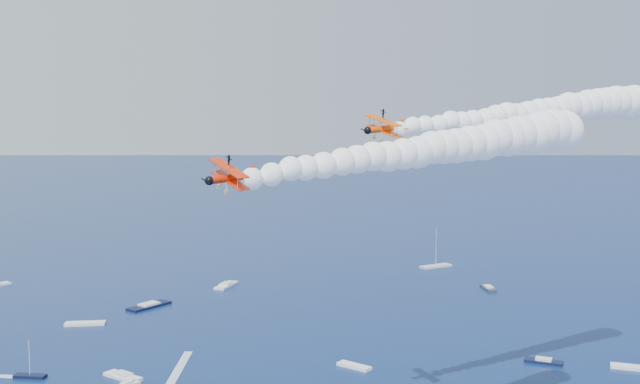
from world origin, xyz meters
TOP-DOWN VIEW (x-y plane):
  - biplane_lead at (13.34, 20.34)m, footprint 8.04×9.49m
  - biplane_trail at (-22.12, 1.58)m, footprint 7.54×8.87m
  - smoke_trail_lead at (44.94, 20.16)m, footprint 63.97×7.45m
  - smoke_trail_trail at (9.41, 3.67)m, footprint 64.36×14.69m
  - spectator_boats at (6.52, 105.48)m, footprint 238.90×172.48m

SIDE VIEW (x-z plane):
  - spectator_boats at x=6.52m, z-range 0.00..0.70m
  - biplane_trail at x=-22.12m, z-range 47.86..54.58m
  - smoke_trail_trail at x=9.41m, z-range 47.86..59.42m
  - biplane_lead at x=13.34m, z-range 52.48..59.82m
  - smoke_trail_lead at x=44.94m, z-range 52.78..64.35m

